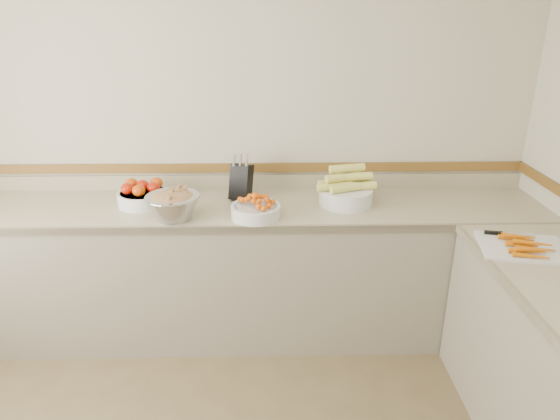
{
  "coord_description": "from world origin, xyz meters",
  "views": [
    {
      "loc": [
        0.29,
        -1.21,
        2.03
      ],
      "look_at": [
        0.35,
        1.35,
        1.0
      ],
      "focal_mm": 32.0,
      "sensor_mm": 36.0,
      "label": 1
    }
  ],
  "objects_px": {
    "tomato_bowl": "(143,195)",
    "rhubarb_bowl": "(173,205)",
    "knife_block": "(241,181)",
    "cutting_board": "(524,246)",
    "cherry_tomato_bowl": "(256,209)",
    "corn_bowl": "(346,192)"
  },
  "relations": [
    {
      "from": "corn_bowl",
      "to": "rhubarb_bowl",
      "type": "distance_m",
      "value": 1.05
    },
    {
      "from": "tomato_bowl",
      "to": "corn_bowl",
      "type": "height_order",
      "value": "corn_bowl"
    },
    {
      "from": "corn_bowl",
      "to": "cutting_board",
      "type": "distance_m",
      "value": 1.05
    },
    {
      "from": "knife_block",
      "to": "cutting_board",
      "type": "height_order",
      "value": "knife_block"
    },
    {
      "from": "cutting_board",
      "to": "corn_bowl",
      "type": "bearing_deg",
      "value": 141.21
    },
    {
      "from": "knife_block",
      "to": "tomato_bowl",
      "type": "height_order",
      "value": "knife_block"
    },
    {
      "from": "cutting_board",
      "to": "tomato_bowl",
      "type": "bearing_deg",
      "value": 162.02
    },
    {
      "from": "tomato_bowl",
      "to": "rhubarb_bowl",
      "type": "relative_size",
      "value": 1.0
    },
    {
      "from": "corn_bowl",
      "to": "cutting_board",
      "type": "relative_size",
      "value": 0.77
    },
    {
      "from": "knife_block",
      "to": "rhubarb_bowl",
      "type": "bearing_deg",
      "value": -138.67
    },
    {
      "from": "tomato_bowl",
      "to": "corn_bowl",
      "type": "xyz_separation_m",
      "value": [
        1.26,
        -0.02,
        0.02
      ]
    },
    {
      "from": "cherry_tomato_bowl",
      "to": "rhubarb_bowl",
      "type": "relative_size",
      "value": 0.93
    },
    {
      "from": "cutting_board",
      "to": "rhubarb_bowl",
      "type": "bearing_deg",
      "value": 166.87
    },
    {
      "from": "knife_block",
      "to": "tomato_bowl",
      "type": "xyz_separation_m",
      "value": [
        -0.61,
        -0.09,
        -0.06
      ]
    },
    {
      "from": "tomato_bowl",
      "to": "cherry_tomato_bowl",
      "type": "bearing_deg",
      "value": -17.76
    },
    {
      "from": "rhubarb_bowl",
      "to": "cherry_tomato_bowl",
      "type": "bearing_deg",
      "value": 2.11
    },
    {
      "from": "rhubarb_bowl",
      "to": "tomato_bowl",
      "type": "bearing_deg",
      "value": 133.75
    },
    {
      "from": "corn_bowl",
      "to": "tomato_bowl",
      "type": "bearing_deg",
      "value": 179.11
    },
    {
      "from": "knife_block",
      "to": "cutting_board",
      "type": "relative_size",
      "value": 0.62
    },
    {
      "from": "rhubarb_bowl",
      "to": "knife_block",
      "type": "bearing_deg",
      "value": 41.33
    },
    {
      "from": "cherry_tomato_bowl",
      "to": "rhubarb_bowl",
      "type": "bearing_deg",
      "value": -177.89
    },
    {
      "from": "knife_block",
      "to": "cherry_tomato_bowl",
      "type": "bearing_deg",
      "value": -72.4
    }
  ]
}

